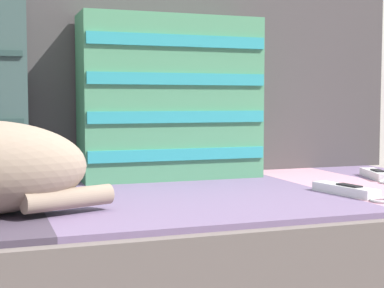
# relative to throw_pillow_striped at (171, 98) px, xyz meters

# --- Properties ---
(sofa_backrest) EXTENTS (1.77, 0.14, 0.51)m
(sofa_backrest) POSITION_rel_throw_pillow_striped_xyz_m (-0.23, 0.15, 0.06)
(sofa_backrest) COLOR #474242
(sofa_backrest) RESTS_ON couch
(throw_pillow_striped) EXTENTS (0.43, 0.14, 0.38)m
(throw_pillow_striped) POSITION_rel_throw_pillow_striped_xyz_m (0.00, 0.00, 0.00)
(throw_pillow_striped) COLOR #4C9366
(throw_pillow_striped) RESTS_ON couch
(game_remote_near) EXTENTS (0.08, 0.20, 0.02)m
(game_remote_near) POSITION_rel_throw_pillow_striped_xyz_m (0.25, -0.36, -0.18)
(game_remote_near) COLOR white
(game_remote_near) RESTS_ON couch
(game_remote_far) EXTENTS (0.09, 0.19, 0.02)m
(game_remote_far) POSITION_rel_throw_pillow_striped_xyz_m (0.46, -0.17, -0.18)
(game_remote_far) COLOR white
(game_remote_far) RESTS_ON couch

